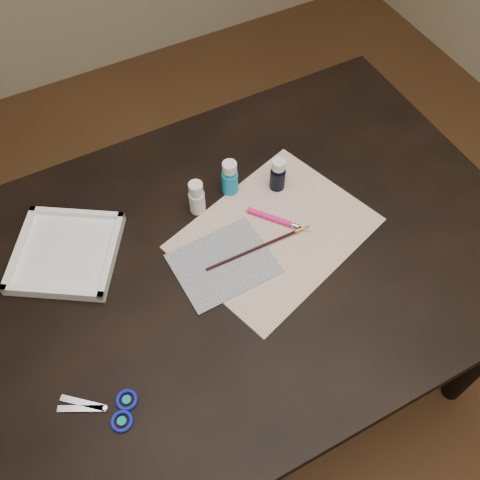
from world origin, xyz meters
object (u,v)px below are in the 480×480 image
paint_bottle_cyan (230,177)px  paint_bottle_navy (278,174)px  paint_bottle_white (197,197)px  palette_tray (66,252)px  paper (275,233)px  scissors (97,411)px  canvas (223,263)px

paint_bottle_cyan → paint_bottle_navy: bearing=-21.9°
paint_bottle_white → palette_tray: bearing=176.6°
paint_bottle_cyan → paper: bearing=-78.2°
paint_bottle_white → paint_bottle_navy: size_ratio=1.01×
paint_bottle_white → scissors: (-0.37, -0.35, -0.04)m
canvas → palette_tray: size_ratio=0.96×
paint_bottle_navy → canvas: bearing=-147.4°
paint_bottle_white → paper: bearing=-48.6°
paper → canvas: size_ratio=1.99×
canvas → scissors: scissors is taller
paint_bottle_navy → palette_tray: size_ratio=0.41×
paint_bottle_navy → paint_bottle_cyan: bearing=158.1°
paper → canvas: canvas is taller
canvas → paint_bottle_cyan: 0.22m
paper → scissors: (-0.50, -0.20, 0.00)m
canvas → palette_tray: palette_tray is taller
canvas → scissors: bearing=-153.2°
paint_bottle_cyan → paint_bottle_navy: paint_bottle_cyan is taller
scissors → palette_tray: size_ratio=0.74×
paint_bottle_cyan → canvas: bearing=-121.1°
canvas → paint_bottle_cyan: paint_bottle_cyan is taller
paint_bottle_navy → palette_tray: (-0.52, 0.05, -0.03)m
paper → paint_bottle_cyan: 0.17m
paper → palette_tray: bearing=159.7°
scissors → palette_tray: bearing=-71.8°
paper → paint_bottle_white: paint_bottle_white is taller
paper → canvas: 0.14m
paper → paint_bottle_cyan: (-0.03, 0.16, 0.05)m
paint_bottle_cyan → paint_bottle_white: bearing=-170.2°
paint_bottle_cyan → palette_tray: (-0.41, 0.00, -0.03)m
paper → paint_bottle_navy: (0.07, 0.12, 0.04)m
palette_tray → scissors: bearing=-98.8°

